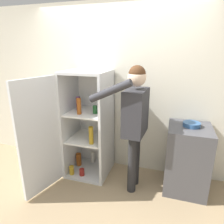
% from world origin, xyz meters
% --- Properties ---
extents(ground_plane, '(12.00, 12.00, 0.00)m').
position_xyz_m(ground_plane, '(0.00, 0.00, 0.00)').
color(ground_plane, tan).
extents(wall_back, '(7.00, 0.06, 2.55)m').
position_xyz_m(wall_back, '(0.00, 0.98, 1.27)').
color(wall_back, silver).
rests_on(wall_back, ground_plane).
extents(refrigerator, '(0.84, 1.23, 1.60)m').
position_xyz_m(refrigerator, '(-0.45, 0.53, 0.79)').
color(refrigerator, silver).
rests_on(refrigerator, ground_plane).
extents(person, '(0.68, 0.59, 1.71)m').
position_xyz_m(person, '(0.38, 0.44, 1.08)').
color(person, '#262628').
rests_on(person, ground_plane).
extents(counter, '(0.55, 0.58, 0.92)m').
position_xyz_m(counter, '(1.08, 0.64, 0.46)').
color(counter, '#4C4C51').
rests_on(counter, ground_plane).
extents(bowl, '(0.22, 0.22, 0.06)m').
position_xyz_m(bowl, '(1.09, 0.67, 0.95)').
color(bowl, '#335B8E').
rests_on(bowl, counter).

